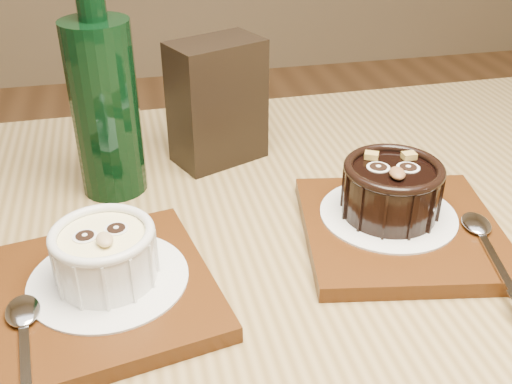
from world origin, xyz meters
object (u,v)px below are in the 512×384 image
at_px(tray_left, 99,294).
at_px(condiment_stand, 217,102).
at_px(table, 283,355).
at_px(ramekin_dark, 392,187).
at_px(tray_right, 401,230).
at_px(ramekin_white, 105,252).
at_px(green_bottle, 104,102).

height_order(tray_left, condiment_stand, condiment_stand).
distance_m(table, ramekin_dark, 0.19).
bearing_deg(ramekin_dark, tray_right, -55.53).
height_order(table, tray_right, tray_right).
height_order(ramekin_white, green_bottle, green_bottle).
bearing_deg(tray_left, tray_right, 6.49).
bearing_deg(table, ramekin_white, 175.23).
distance_m(tray_left, ramekin_white, 0.04).
relative_size(tray_left, condiment_stand, 1.29).
relative_size(tray_right, ramekin_dark, 1.94).
xyz_separation_m(ramekin_white, condiment_stand, (0.13, 0.22, 0.03)).
bearing_deg(ramekin_white, tray_left, -155.60).
relative_size(table, condiment_stand, 8.66).
xyz_separation_m(condiment_stand, green_bottle, (-0.12, -0.04, 0.03)).
xyz_separation_m(table, ramekin_dark, (0.12, 0.05, 0.14)).
bearing_deg(table, tray_right, 16.81).
relative_size(ramekin_white, ramekin_dark, 0.89).
distance_m(table, green_bottle, 0.30).
bearing_deg(condiment_stand, tray_right, -54.59).
height_order(ramekin_white, ramekin_dark, ramekin_dark).
relative_size(ramekin_dark, condiment_stand, 0.66).
height_order(ramekin_white, condiment_stand, condiment_stand).
bearing_deg(ramekin_dark, tray_left, -156.39).
bearing_deg(tray_right, condiment_stand, 125.41).
height_order(ramekin_white, tray_right, ramekin_white).
distance_m(tray_right, condiment_stand, 0.25).
bearing_deg(condiment_stand, table, -85.57).
relative_size(table, ramekin_dark, 13.04).
relative_size(tray_right, condiment_stand, 1.29).
xyz_separation_m(ramekin_white, ramekin_dark, (0.26, 0.04, 0.00)).
distance_m(condiment_stand, green_bottle, 0.13).
bearing_deg(ramekin_white, ramekin_dark, -3.25).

